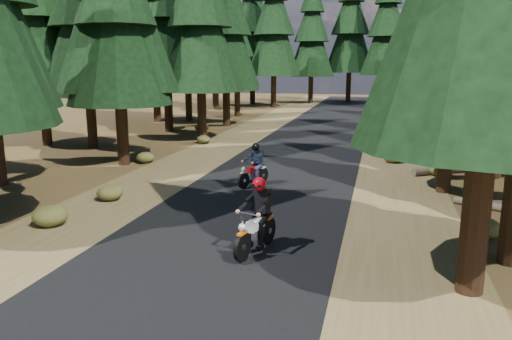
{
  "coord_description": "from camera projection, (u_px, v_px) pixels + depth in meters",
  "views": [
    {
      "loc": [
        3.78,
        -13.64,
        4.46
      ],
      "look_at": [
        0.0,
        1.5,
        1.1
      ],
      "focal_mm": 35.0,
      "sensor_mm": 36.0,
      "label": 1
    }
  ],
  "objects": [
    {
      "name": "log_near",
      "position": [
        461.0,
        168.0,
        20.75
      ],
      "size": [
        4.08,
        2.86,
        0.32
      ],
      "primitive_type": "cylinder",
      "rotation": [
        0.0,
        1.57,
        0.59
      ],
      "color": "#4C4233",
      "rests_on": "ground"
    },
    {
      "name": "road",
      "position": [
        278.0,
        179.0,
        19.51
      ],
      "size": [
        6.0,
        100.0,
        0.01
      ],
      "primitive_type": "cube",
      "color": "black",
      "rests_on": "ground"
    },
    {
      "name": "understory_shrubs",
      "position": [
        286.0,
        170.0,
        19.85
      ],
      "size": [
        15.11,
        26.58,
        0.57
      ],
      "color": "#474C1E",
      "rests_on": "ground"
    },
    {
      "name": "ground",
      "position": [
        244.0,
        217.0,
        14.77
      ],
      "size": [
        120.0,
        120.0,
        0.0
      ],
      "primitive_type": "plane",
      "color": "#473419",
      "rests_on": "ground"
    },
    {
      "name": "shoulder_l",
      "position": [
        169.0,
        173.0,
        20.6
      ],
      "size": [
        3.2,
        100.0,
        0.01
      ],
      "primitive_type": "cube",
      "color": "brown",
      "rests_on": "ground"
    },
    {
      "name": "rider_lead",
      "position": [
        256.0,
        228.0,
        11.86
      ],
      "size": [
        1.07,
        2.11,
        1.8
      ],
      "rotation": [
        0.0,
        0.0,
        2.9
      ],
      "color": "silver",
      "rests_on": "road"
    },
    {
      "name": "shoulder_r",
      "position": [
        399.0,
        186.0,
        18.42
      ],
      "size": [
        3.2,
        100.0,
        0.01
      ],
      "primitive_type": "cube",
      "color": "brown",
      "rests_on": "ground"
    },
    {
      "name": "rider_follow",
      "position": [
        253.0,
        172.0,
        18.37
      ],
      "size": [
        1.19,
        1.83,
        1.57
      ],
      "rotation": [
        0.0,
        0.0,
        2.73
      ],
      "color": "#93090B",
      "rests_on": "road"
    },
    {
      "name": "pine_forest",
      "position": [
        327.0,
        10.0,
        33.08
      ],
      "size": [
        34.59,
        55.08,
        16.32
      ],
      "color": "black",
      "rests_on": "ground"
    }
  ]
}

